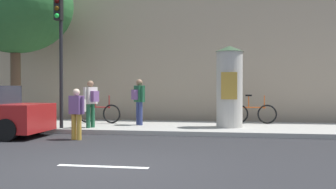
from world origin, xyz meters
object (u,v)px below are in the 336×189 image
Objects in this scene: poster_column at (229,86)px; pedestrian_in_light_jacket at (91,100)px; pedestrian_in_dark_shirt at (139,98)px; traffic_light at (60,41)px; bicycle_upright at (99,113)px; street_tree at (15,5)px; pedestrian_in_red_top at (77,110)px; bicycle_leaning at (253,113)px.

poster_column is 1.75× the size of pedestrian_in_light_jacket.
pedestrian_in_dark_shirt is 1.82m from pedestrian_in_light_jacket.
poster_column is at bearing -4.46° from pedestrian_in_dark_shirt.
traffic_light is 5.89m from poster_column.
pedestrian_in_light_jacket is 1.87m from bicycle_upright.
bicycle_upright is at bearing 170.93° from poster_column.
traffic_light is 3.45m from street_tree.
poster_column is at bearing 34.36° from pedestrian_in_red_top.
pedestrian_in_red_top is at bearing -145.64° from poster_column.
pedestrian_in_red_top is 0.83× the size of bicycle_leaning.
traffic_light reaches higher than pedestrian_in_dark_shirt.
pedestrian_in_light_jacket is at bearing -138.09° from pedestrian_in_dark_shirt.
street_tree is at bearing 179.74° from pedestrian_in_dark_shirt.
pedestrian_in_light_jacket reaches higher than bicycle_upright.
bicycle_upright is at bearing 162.48° from pedestrian_in_dark_shirt.
bicycle_leaning is at bearing 41.48° from pedestrian_in_red_top.
pedestrian_in_red_top is 3.79m from bicycle_upright.
pedestrian_in_light_jacket reaches higher than pedestrian_in_red_top.
bicycle_leaning is (5.12, 4.53, -0.32)m from pedestrian_in_red_top.
pedestrian_in_red_top is 3.36m from pedestrian_in_dark_shirt.
bicycle_upright is at bearing 101.15° from pedestrian_in_light_jacket.
pedestrian_in_red_top is at bearing -51.27° from traffic_light.
street_tree is 3.60× the size of bicycle_leaning.
traffic_light is 3.40m from pedestrian_in_dark_shirt.
bicycle_leaning is at bearing 25.22° from pedestrian_in_light_jacket.
traffic_light is 2.71× the size of pedestrian_in_light_jacket.
bicycle_leaning is at bearing 7.96° from bicycle_upright.
pedestrian_in_red_top reaches higher than bicycle_upright.
street_tree reaches higher than poster_column.
traffic_light reaches higher than poster_column.
pedestrian_in_light_jacket is (3.49, -1.24, -3.56)m from street_tree.
traffic_light reaches higher than pedestrian_in_light_jacket.
street_tree reaches higher than pedestrian_in_dark_shirt.
pedestrian_in_light_jacket is at bearing -168.18° from poster_column.
pedestrian_in_dark_shirt reaches higher than bicycle_leaning.
pedestrian_in_light_jacket is at bearing 23.74° from traffic_light.
street_tree is at bearing -170.70° from bicycle_upright.
pedestrian_in_dark_shirt is (2.28, 1.62, -1.92)m from traffic_light.
pedestrian_in_red_top is at bearing -138.52° from bicycle_leaning.
street_tree is 9.93m from bicycle_leaning.
poster_column is at bearing 11.82° from pedestrian_in_light_jacket.
pedestrian_in_dark_shirt is at bearing 175.54° from poster_column.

